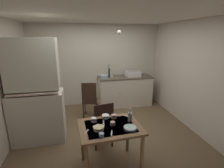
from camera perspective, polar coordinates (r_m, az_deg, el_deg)
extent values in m
plane|color=brown|center=(4.11, -1.69, -15.72)|extent=(4.97, 4.97, 0.00)
cube|color=beige|center=(5.40, -5.36, 6.30)|extent=(4.07, 0.10, 2.52)
cube|color=beige|center=(3.83, -33.34, -0.24)|extent=(0.10, 3.70, 2.52)
cube|color=beige|center=(4.43, 25.00, 2.77)|extent=(0.10, 3.70, 2.52)
cube|color=silver|center=(3.52, -2.06, 22.68)|extent=(4.07, 3.70, 0.10)
cube|color=beige|center=(3.88, -23.59, -10.19)|extent=(1.03, 0.52, 1.07)
cube|color=beige|center=(3.56, -25.54, 6.12)|extent=(0.95, 0.44, 0.98)
cube|color=beige|center=(3.65, -24.65, -2.19)|extent=(0.93, 0.47, 0.02)
cube|color=beige|center=(5.41, 4.39, -2.46)|extent=(1.64, 0.60, 0.91)
cube|color=brown|center=(5.28, 4.50, 2.37)|extent=(1.67, 0.63, 0.03)
sphere|color=#2D2823|center=(5.05, 2.71, -3.25)|extent=(0.02, 0.02, 0.02)
cube|color=white|center=(5.34, 7.09, 3.43)|extent=(0.44, 0.34, 0.15)
cube|color=black|center=(5.32, 7.11, 4.18)|extent=(0.38, 0.28, 0.01)
cylinder|color=#232328|center=(5.18, -1.02, 3.90)|extent=(0.05, 0.05, 0.28)
cylinder|color=#232328|center=(5.09, -0.87, 4.84)|extent=(0.03, 0.12, 0.03)
cylinder|color=#221A31|center=(5.20, -1.16, 6.08)|extent=(0.02, 0.16, 0.12)
cylinder|color=#9EB2C6|center=(5.07, -2.66, 2.56)|extent=(0.24, 0.24, 0.09)
cylinder|color=beige|center=(5.13, -0.11, 3.04)|extent=(0.10, 0.10, 0.15)
cube|color=brown|center=(2.76, -0.65, -14.37)|extent=(1.01, 0.80, 0.04)
cube|color=silver|center=(2.75, -0.65, -14.06)|extent=(0.79, 0.62, 0.00)
cylinder|color=brown|center=(2.68, -8.53, -25.93)|extent=(0.06, 0.06, 0.74)
cylinder|color=olive|center=(2.87, 10.08, -22.77)|extent=(0.06, 0.06, 0.74)
cylinder|color=brown|center=(3.17, -10.03, -18.54)|extent=(0.06, 0.06, 0.74)
cylinder|color=brown|center=(3.33, 5.33, -16.50)|extent=(0.06, 0.06, 0.74)
cube|color=#372115|center=(3.49, -3.69, -13.63)|extent=(0.46, 0.46, 0.03)
cube|color=#331E19|center=(3.21, -2.73, -11.00)|extent=(0.38, 0.09, 0.51)
cylinder|color=#372115|center=(3.79, -1.92, -14.95)|extent=(0.04, 0.04, 0.42)
cylinder|color=#372115|center=(3.71, -7.07, -15.84)|extent=(0.04, 0.04, 0.42)
cylinder|color=#372115|center=(3.52, 0.04, -17.60)|extent=(0.04, 0.04, 0.42)
cylinder|color=#372115|center=(3.43, -5.54, -18.67)|extent=(0.04, 0.04, 0.42)
cube|color=#33241B|center=(4.66, -7.40, -5.68)|extent=(0.47, 0.47, 0.03)
cube|color=#312217|center=(4.39, -7.79, -3.09)|extent=(0.38, 0.10, 0.54)
cylinder|color=#33241B|center=(4.88, -5.09, -7.50)|extent=(0.04, 0.04, 0.44)
cylinder|color=#33241B|center=(4.92, -9.07, -7.47)|extent=(0.04, 0.04, 0.44)
cylinder|color=#33241B|center=(4.58, -5.38, -9.19)|extent=(0.04, 0.04, 0.44)
cylinder|color=#33241B|center=(4.61, -9.65, -9.13)|extent=(0.04, 0.04, 0.44)
cylinder|color=beige|center=(2.65, -4.57, -14.74)|extent=(0.17, 0.17, 0.06)
cylinder|color=#ADD1C1|center=(2.68, 6.17, -14.61)|extent=(0.20, 0.20, 0.04)
cylinder|color=white|center=(2.98, -2.20, -10.94)|extent=(0.13, 0.13, 0.06)
cylinder|color=tan|center=(2.97, 0.67, -10.94)|extent=(0.09, 0.09, 0.07)
cylinder|color=tan|center=(2.76, 0.21, -13.23)|extent=(0.08, 0.08, 0.06)
cylinder|color=#9EB2C6|center=(2.49, -3.60, -16.88)|extent=(0.07, 0.07, 0.06)
cylinder|color=white|center=(2.88, -6.18, -11.95)|extent=(0.09, 0.09, 0.07)
cylinder|color=#B7BCC1|center=(2.86, 6.15, -11.06)|extent=(0.07, 0.07, 0.16)
cylinder|color=#B7BCC1|center=(2.81, 6.21, -8.95)|extent=(0.03, 0.03, 0.07)
cube|color=silver|center=(2.83, -2.88, -13.10)|extent=(0.03, 0.18, 0.00)
cube|color=beige|center=(2.57, -0.12, -16.35)|extent=(0.06, 0.16, 0.00)
cube|color=beige|center=(2.63, -8.64, -15.69)|extent=(0.08, 0.12, 0.00)
cube|color=beige|center=(3.08, 4.43, -10.64)|extent=(0.10, 0.11, 0.00)
sphere|color=#F9EFCC|center=(3.51, 2.45, 17.12)|extent=(0.08, 0.08, 0.08)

